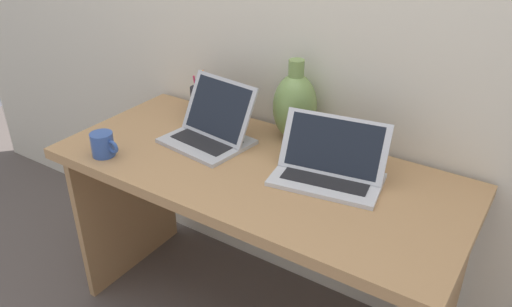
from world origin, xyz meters
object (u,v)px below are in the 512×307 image
at_px(green_vase, 295,106).
at_px(coffee_mug, 103,145).
at_px(laptop_left, 212,126).
at_px(laptop_right, 330,164).
at_px(pen_cup, 200,100).

bearing_deg(green_vase, coffee_mug, -134.96).
bearing_deg(laptop_left, green_vase, 37.67).
height_order(laptop_right, pen_cup, laptop_right).
bearing_deg(coffee_mug, laptop_right, 22.24).
height_order(laptop_right, coffee_mug, laptop_right).
relative_size(coffee_mug, pen_cup, 0.63).
distance_m(laptop_left, green_vase, 0.32).
bearing_deg(green_vase, laptop_left, -142.33).
distance_m(green_vase, pen_cup, 0.46).
bearing_deg(pen_cup, laptop_left, -40.96).
relative_size(laptop_left, laptop_right, 0.86).
relative_size(green_vase, pen_cup, 1.64).
relative_size(laptop_left, coffee_mug, 2.81).
xyz_separation_m(laptop_right, coffee_mug, (-0.75, -0.31, -0.01)).
xyz_separation_m(laptop_left, coffee_mug, (-0.25, -0.31, -0.02)).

